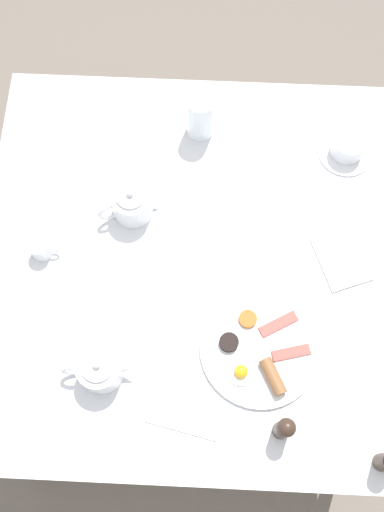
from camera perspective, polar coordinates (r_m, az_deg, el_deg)
The scene contains 12 objects.
ground_plane at distance 2.20m, azimuth 0.00°, elevation -6.44°, with size 8.00×8.00×0.00m, color #70665B.
table at distance 1.59m, azimuth 0.00°, elevation -0.99°, with size 1.09×1.09×0.70m.
breakfast_plate at distance 1.47m, azimuth 6.41°, elevation -8.92°, with size 0.29×0.29×0.04m.
teapot_near at distance 1.43m, azimuth -8.81°, elevation -10.59°, with size 0.19×0.11×0.11m.
teapot_far at distance 1.55m, azimuth -5.79°, elevation 5.01°, with size 0.17×0.11×0.11m.
teacup_with_saucer_left at distance 1.69m, azimuth 14.62°, elevation 10.02°, with size 0.15×0.15×0.06m.
water_glass_tall at distance 1.64m, azimuth 0.82°, elevation 13.23°, with size 0.08×0.08×0.14m.
creamer_jug at distance 1.56m, azimuth -14.19°, elevation 0.67°, with size 0.08×0.05×0.06m.
salt_grinder at distance 1.40m, azimuth 8.79°, elevation -15.95°, with size 0.04×0.04×0.12m.
napkin_folded at distance 1.57m, azimuth 14.07°, elevation -0.28°, with size 0.16×0.18×0.01m.
fork_by_plate at distance 1.44m, azimuth -1.02°, elevation -16.12°, with size 0.18×0.05×0.00m.
knife_by_plate at distance 1.60m, azimuth 4.11°, elevation 5.80°, with size 0.16×0.18×0.00m.
Camera 1 is at (0.02, -0.52, 2.14)m, focal length 42.00 mm.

